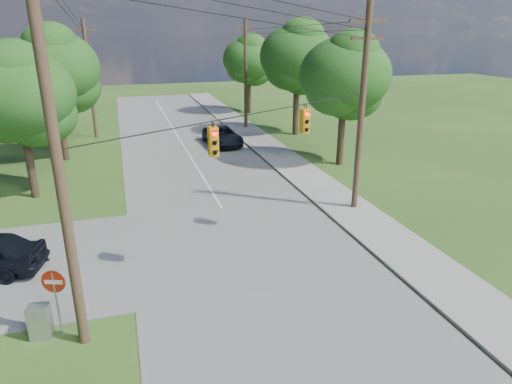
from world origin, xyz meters
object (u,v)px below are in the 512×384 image
object	(u,v)px
control_cabinet	(40,322)
do_not_enter_sign	(55,288)
car_main_north	(222,136)
pole_north_e	(246,74)
pole_sw	(55,149)
pole_north_w	(90,79)
pole_ne	(362,108)

from	to	relation	value
control_cabinet	do_not_enter_sign	xyz separation A→B (m)	(0.58, -0.00, 1.11)
car_main_north	do_not_enter_sign	bearing A→B (deg)	-117.61
pole_north_e	control_cabinet	distance (m)	32.87
pole_sw	car_main_north	xyz separation A→B (m)	(9.79, 23.58, -5.45)
car_main_north	control_cabinet	size ratio (longest dim) A/B	4.60
pole_north_w	car_main_north	world-z (taller)	pole_north_w
pole_north_w	pole_north_e	bearing A→B (deg)	0.00
pole_sw	pole_ne	world-z (taller)	pole_sw
pole_ne	control_cabinet	xyz separation A→B (m)	(-14.80, -7.00, -4.89)
pole_ne	do_not_enter_sign	distance (m)	16.29
pole_sw	pole_north_e	world-z (taller)	pole_sw
control_cabinet	car_main_north	bearing A→B (deg)	72.67
car_main_north	do_not_enter_sign	distance (m)	25.29
control_cabinet	pole_north_e	bearing A→B (deg)	71.41
pole_sw	pole_north_w	world-z (taller)	pole_sw
car_main_north	control_cabinet	bearing A→B (deg)	-118.80
car_main_north	control_cabinet	distance (m)	25.51
pole_ne	pole_north_w	bearing A→B (deg)	122.29
car_main_north	do_not_enter_sign	world-z (taller)	do_not_enter_sign
pole_north_w	do_not_enter_sign	size ratio (longest dim) A/B	4.32
pole_north_w	control_cabinet	distance (m)	29.37
pole_north_e	pole_ne	bearing A→B (deg)	-90.00
pole_sw	pole_north_w	distance (m)	29.62
pole_ne	do_not_enter_sign	world-z (taller)	pole_ne
pole_sw	pole_ne	distance (m)	15.51
pole_sw	pole_ne	size ratio (longest dim) A/B	1.14
pole_north_e	control_cabinet	world-z (taller)	pole_north_e
pole_ne	do_not_enter_sign	size ratio (longest dim) A/B	4.54
pole_ne	control_cabinet	bearing A→B (deg)	-154.68
pole_sw	pole_ne	bearing A→B (deg)	29.38
pole_north_w	do_not_enter_sign	distance (m)	29.21
control_cabinet	pole_north_w	bearing A→B (deg)	96.67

